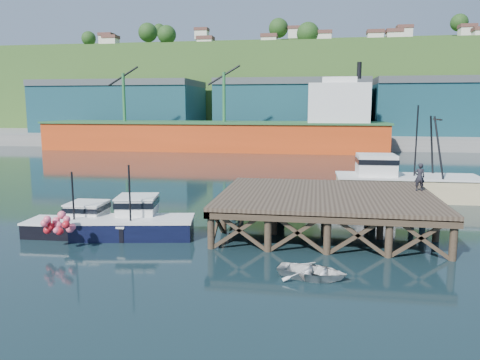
% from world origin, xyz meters
% --- Properties ---
extents(ground, '(300.00, 300.00, 0.00)m').
position_xyz_m(ground, '(0.00, 0.00, 0.00)').
color(ground, black).
rests_on(ground, ground).
extents(wharf, '(12.00, 10.00, 2.62)m').
position_xyz_m(wharf, '(5.50, -0.19, 1.94)').
color(wharf, brown).
rests_on(wharf, ground).
extents(far_quay, '(160.00, 40.00, 2.00)m').
position_xyz_m(far_quay, '(0.00, 70.00, 1.00)').
color(far_quay, gray).
rests_on(far_quay, ground).
extents(warehouse_left, '(32.00, 16.00, 9.00)m').
position_xyz_m(warehouse_left, '(-35.00, 65.00, 6.50)').
color(warehouse_left, '#173F4D').
rests_on(warehouse_left, far_quay).
extents(warehouse_mid, '(28.00, 16.00, 9.00)m').
position_xyz_m(warehouse_mid, '(0.00, 65.00, 6.50)').
color(warehouse_mid, '#173F4D').
rests_on(warehouse_mid, far_quay).
extents(warehouse_right, '(30.00, 16.00, 9.00)m').
position_xyz_m(warehouse_right, '(30.00, 65.00, 6.50)').
color(warehouse_right, '#173F4D').
rests_on(warehouse_right, far_quay).
extents(cargo_ship, '(55.50, 10.00, 13.75)m').
position_xyz_m(cargo_ship, '(-8.46, 48.00, 3.31)').
color(cargo_ship, '#DE4414').
rests_on(cargo_ship, ground).
extents(hillside, '(220.00, 50.00, 22.00)m').
position_xyz_m(hillside, '(0.00, 100.00, 11.00)').
color(hillside, '#2D511E').
rests_on(hillside, ground).
extents(boat_navy, '(6.77, 4.10, 4.04)m').
position_xyz_m(boat_navy, '(-4.87, -3.07, 0.81)').
color(boat_navy, black).
rests_on(boat_navy, ground).
extents(boat_black, '(5.97, 5.02, 3.64)m').
position_xyz_m(boat_black, '(-7.83, -3.38, 0.67)').
color(boat_black, black).
rests_on(boat_black, ground).
extents(trawler, '(10.73, 4.04, 7.13)m').
position_xyz_m(trawler, '(11.57, 10.11, 1.47)').
color(trawler, '#D6C08A').
rests_on(trawler, ground).
extents(dinghy, '(3.27, 2.66, 0.60)m').
position_xyz_m(dinghy, '(4.83, -8.05, 0.30)').
color(dinghy, silver).
rests_on(dinghy, ground).
extents(dockworker, '(0.63, 0.44, 1.65)m').
position_xyz_m(dockworker, '(10.90, 1.70, 2.95)').
color(dockworker, black).
rests_on(dockworker, wharf).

